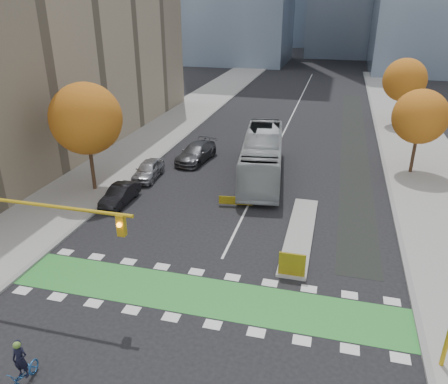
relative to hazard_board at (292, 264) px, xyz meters
The scene contains 20 objects.
ground 5.85m from the hazard_board, 133.60° to the right, with size 300.00×300.00×0.00m, color black.
sidewalk_west 23.59m from the hazard_board, 137.92° to the left, with size 7.00×120.00×0.15m, color gray.
sidewalk_east 18.45m from the hazard_board, 58.98° to the left, with size 7.00×120.00×0.15m, color gray.
curb_west 21.12m from the hazard_board, 131.54° to the left, with size 0.30×120.00×0.16m, color gray.
curb_east 16.92m from the hazard_board, 69.21° to the left, with size 0.30×120.00×0.16m, color gray.
bike_crossing 4.89m from the hazard_board, 145.98° to the right, with size 20.00×3.00×0.01m, color #2D8A32.
centre_line 36.03m from the hazard_board, 96.38° to the left, with size 0.15×70.00×0.01m, color silver.
bike_lane_paint 26.05m from the hazard_board, 82.27° to the left, with size 2.50×50.00×0.01m, color black.
median_island 4.85m from the hazard_board, 90.00° to the left, with size 1.60×10.00×0.16m, color gray.
hazard_board is the anchor object (origin of this frame).
building_west 35.18m from the hazard_board, 147.56° to the left, with size 16.00×44.00×25.00m, color gray.
tree_west 18.44m from the hazard_board, 154.01° to the left, with size 5.20×5.20×8.22m.
tree_east_near 19.93m from the hazard_board, 65.80° to the left, with size 4.40×4.40×7.08m.
tree_east_far 35.13m from the hazard_board, 75.88° to the left, with size 4.80×4.80×7.65m.
traffic_signal_west 13.23m from the hazard_board, 158.45° to the right, with size 8.53×0.56×5.20m.
cyclist 13.15m from the hazard_board, 132.84° to the right, with size 0.81×1.88×2.11m.
bus 14.50m from the hazard_board, 106.29° to the left, with size 3.02×12.91×3.60m, color #A2A7A9.
parked_car_a 17.12m from the hazard_board, 139.40° to the left, with size 1.72×4.28×1.46m, color #99999E.
parked_car_b 14.38m from the hazard_board, 154.71° to the left, with size 1.41×4.03×1.33m, color black.
parked_car_c 19.26m from the hazard_board, 123.04° to the left, with size 2.23×5.48×1.59m, color #434448.
Camera 1 is at (5.44, -15.39, 13.43)m, focal length 35.00 mm.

